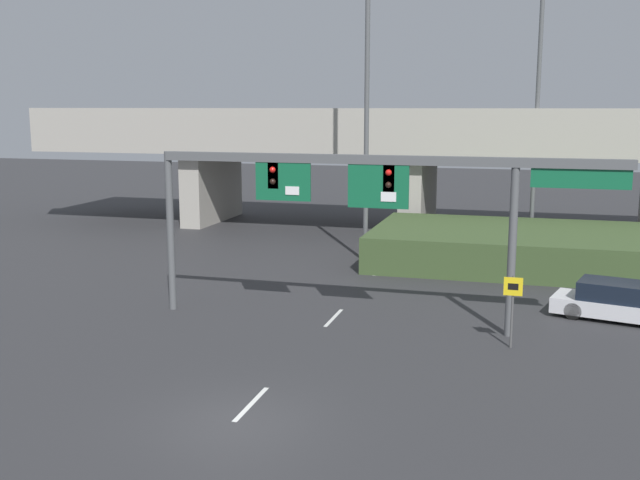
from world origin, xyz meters
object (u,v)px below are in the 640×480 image
object	(u,v)px
speed_limit_sign	(513,301)
signal_gantry	(364,187)
highway_light_pole_far	(367,71)
parked_sedan_near_right	(615,302)
highway_light_pole_near	(538,96)

from	to	relation	value
speed_limit_sign	signal_gantry	bearing A→B (deg)	165.99
highway_light_pole_far	parked_sedan_near_right	xyz separation A→B (m)	(11.21, -7.77, -8.85)
speed_limit_sign	highway_light_pole_near	world-z (taller)	highway_light_pole_near
speed_limit_sign	parked_sedan_near_right	size ratio (longest dim) A/B	0.50
speed_limit_sign	parked_sedan_near_right	xyz separation A→B (m)	(3.61, 4.55, -0.92)
speed_limit_sign	highway_light_pole_far	world-z (taller)	highway_light_pole_far
signal_gantry	highway_light_pole_near	world-z (taller)	highway_light_pole_near
speed_limit_sign	highway_light_pole_far	size ratio (longest dim) A/B	0.13
highway_light_pole_near	highway_light_pole_far	world-z (taller)	highway_light_pole_far
highway_light_pole_near	parked_sedan_near_right	bearing A→B (deg)	-77.53
parked_sedan_near_right	signal_gantry	bearing A→B (deg)	-146.02
highway_light_pole_near	highway_light_pole_far	size ratio (longest dim) A/B	0.87
highway_light_pole_near	highway_light_pole_far	bearing A→B (deg)	-141.92
signal_gantry	highway_light_pole_near	xyz separation A→B (m)	(5.73, 17.35, 3.37)
signal_gantry	highway_light_pole_near	bearing A→B (deg)	71.73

